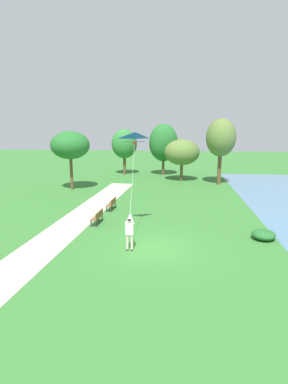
{
  "coord_description": "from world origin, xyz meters",
  "views": [
    {
      "loc": [
        1.01,
        -15.64,
        6.52
      ],
      "look_at": [
        -0.64,
        0.86,
        2.88
      ],
      "focal_mm": 29.59,
      "sensor_mm": 36.0,
      "label": 1
    }
  ],
  "objects_px": {
    "person_kite_flyer": "(129,231)",
    "tree_treeline_center": "(163,143)",
    "park_bench_far_walkway": "(112,203)",
    "flying_kite": "(135,140)",
    "tree_behind_path": "(124,144)",
    "park_bench_near_walkway": "(98,216)",
    "tree_treeline_right": "(70,145)",
    "lakeside_shrub": "(264,235)",
    "tree_horizon_far": "(221,138)",
    "tree_lakeside_far": "(182,152)"
  },
  "relations": [
    {
      "from": "person_kite_flyer",
      "to": "tree_treeline_center",
      "type": "distance_m",
      "value": 24.94
    },
    {
      "from": "tree_treeline_right",
      "to": "tree_treeline_center",
      "type": "height_order",
      "value": "tree_treeline_center"
    },
    {
      "from": "tree_treeline_center",
      "to": "flying_kite",
      "type": "bearing_deg",
      "value": -91.98
    },
    {
      "from": "tree_lakeside_far",
      "to": "tree_horizon_far",
      "type": "bearing_deg",
      "value": -23.88
    },
    {
      "from": "person_kite_flyer",
      "to": "tree_horizon_far",
      "type": "bearing_deg",
      "value": 69.7
    },
    {
      "from": "park_bench_far_walkway",
      "to": "tree_treeline_center",
      "type": "relative_size",
      "value": 0.24
    },
    {
      "from": "tree_treeline_right",
      "to": "park_bench_near_walkway",
      "type": "bearing_deg",
      "value": -63.72
    },
    {
      "from": "park_bench_near_walkway",
      "to": "tree_treeline_right",
      "type": "bearing_deg",
      "value": 116.28
    },
    {
      "from": "flying_kite",
      "to": "tree_lakeside_far",
      "type": "bearing_deg",
      "value": 80.48
    },
    {
      "from": "person_kite_flyer",
      "to": "tree_treeline_center",
      "type": "height_order",
      "value": "tree_treeline_center"
    },
    {
      "from": "park_bench_near_walkway",
      "to": "park_bench_far_walkway",
      "type": "xyz_separation_m",
      "value": [
        0.24,
        3.49,
        0.0
      ]
    },
    {
      "from": "park_bench_near_walkway",
      "to": "tree_treeline_right",
      "type": "height_order",
      "value": "tree_treeline_right"
    },
    {
      "from": "flying_kite",
      "to": "tree_behind_path",
      "type": "relative_size",
      "value": 0.71
    },
    {
      "from": "tree_lakeside_far",
      "to": "tree_behind_path",
      "type": "distance_m",
      "value": 8.3
    },
    {
      "from": "park_bench_far_walkway",
      "to": "lakeside_shrub",
      "type": "xyz_separation_m",
      "value": [
        9.87,
        -5.33,
        -0.23
      ]
    },
    {
      "from": "tree_treeline_center",
      "to": "lakeside_shrub",
      "type": "distance_m",
      "value": 23.71
    },
    {
      "from": "park_bench_near_walkway",
      "to": "tree_behind_path",
      "type": "bearing_deg",
      "value": 94.23
    },
    {
      "from": "flying_kite",
      "to": "tree_horizon_far",
      "type": "bearing_deg",
      "value": 66.61
    },
    {
      "from": "park_bench_far_walkway",
      "to": "tree_lakeside_far",
      "type": "relative_size",
      "value": 0.32
    },
    {
      "from": "tree_treeline_center",
      "to": "park_bench_far_walkway",
      "type": "bearing_deg",
      "value": -100.64
    },
    {
      "from": "person_kite_flyer",
      "to": "tree_lakeside_far",
      "type": "bearing_deg",
      "value": 81.76
    },
    {
      "from": "tree_treeline_center",
      "to": "tree_horizon_far",
      "type": "relative_size",
      "value": 0.92
    },
    {
      "from": "tree_behind_path",
      "to": "lakeside_shrub",
      "type": "xyz_separation_m",
      "value": [
        11.63,
        -22.39,
        -3.6
      ]
    },
    {
      "from": "flying_kite",
      "to": "tree_treeline_center",
      "type": "height_order",
      "value": "tree_treeline_center"
    },
    {
      "from": "flying_kite",
      "to": "tree_lakeside_far",
      "type": "relative_size",
      "value": 0.87
    },
    {
      "from": "flying_kite",
      "to": "tree_horizon_far",
      "type": "xyz_separation_m",
      "value": [
        7.01,
        16.22,
        -0.6
      ]
    },
    {
      "from": "park_bench_near_walkway",
      "to": "tree_treeline_right",
      "type": "xyz_separation_m",
      "value": [
        -5.22,
        10.57,
        3.87
      ]
    },
    {
      "from": "tree_treeline_center",
      "to": "lakeside_shrub",
      "type": "relative_size",
      "value": 4.63
    },
    {
      "from": "person_kite_flyer",
      "to": "flying_kite",
      "type": "xyz_separation_m",
      "value": [
        -0.03,
        2.68,
        4.52
      ]
    },
    {
      "from": "park_bench_near_walkway",
      "to": "lakeside_shrub",
      "type": "height_order",
      "value": "park_bench_near_walkway"
    },
    {
      "from": "park_bench_far_walkway",
      "to": "tree_treeline_right",
      "type": "distance_m",
      "value": 9.74
    },
    {
      "from": "flying_kite",
      "to": "lakeside_shrub",
      "type": "xyz_separation_m",
      "value": [
        7.42,
        -0.37,
        -5.28
      ]
    },
    {
      "from": "park_bench_near_walkway",
      "to": "tree_behind_path",
      "type": "height_order",
      "value": "tree_behind_path"
    },
    {
      "from": "flying_kite",
      "to": "tree_behind_path",
      "type": "distance_m",
      "value": 22.48
    },
    {
      "from": "tree_behind_path",
      "to": "tree_treeline_center",
      "type": "bearing_deg",
      "value": 0.55
    },
    {
      "from": "lakeside_shrub",
      "to": "tree_horizon_far",
      "type": "bearing_deg",
      "value": 91.39
    },
    {
      "from": "tree_lakeside_far",
      "to": "lakeside_shrub",
      "type": "relative_size",
      "value": 3.41
    },
    {
      "from": "flying_kite",
      "to": "tree_treeline_right",
      "type": "relative_size",
      "value": 0.71
    },
    {
      "from": "person_kite_flyer",
      "to": "park_bench_near_walkway",
      "type": "xyz_separation_m",
      "value": [
        -2.72,
        4.14,
        -0.54
      ]
    },
    {
      "from": "park_bench_far_walkway",
      "to": "tree_lakeside_far",
      "type": "bearing_deg",
      "value": 67.23
    },
    {
      "from": "flying_kite",
      "to": "park_bench_far_walkway",
      "type": "relative_size",
      "value": 2.69
    },
    {
      "from": "park_bench_near_walkway",
      "to": "lakeside_shrub",
      "type": "xyz_separation_m",
      "value": [
        10.11,
        -1.84,
        -0.23
      ]
    },
    {
      "from": "flying_kite",
      "to": "tree_behind_path",
      "type": "height_order",
      "value": "flying_kite"
    },
    {
      "from": "tree_horizon_far",
      "to": "lakeside_shrub",
      "type": "height_order",
      "value": "tree_horizon_far"
    },
    {
      "from": "tree_behind_path",
      "to": "tree_treeline_right",
      "type": "bearing_deg",
      "value": -110.36
    },
    {
      "from": "person_kite_flyer",
      "to": "flying_kite",
      "type": "distance_m",
      "value": 5.25
    },
    {
      "from": "park_bench_far_walkway",
      "to": "tree_treeline_center",
      "type": "bearing_deg",
      "value": 79.36
    },
    {
      "from": "park_bench_far_walkway",
      "to": "tree_treeline_right",
      "type": "relative_size",
      "value": 0.26
    },
    {
      "from": "park_bench_far_walkway",
      "to": "park_bench_near_walkway",
      "type": "bearing_deg",
      "value": -93.94
    },
    {
      "from": "flying_kite",
      "to": "park_bench_near_walkway",
      "type": "distance_m",
      "value": 5.91
    }
  ]
}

